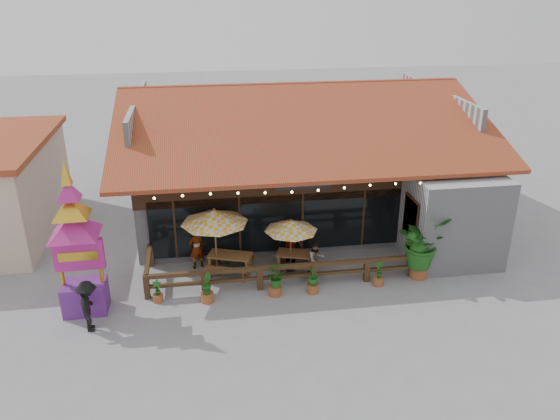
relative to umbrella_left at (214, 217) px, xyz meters
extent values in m
plane|color=gray|center=(3.99, -0.94, -2.34)|extent=(100.00, 100.00, 0.00)
cube|color=#A7A7AC|center=(3.99, 6.06, -0.34)|extent=(14.00, 10.00, 4.00)
cube|color=#321E10|center=(2.49, 0.98, 0.86)|extent=(11.00, 0.16, 1.60)
cube|color=black|center=(2.49, 0.96, -0.84)|extent=(10.00, 0.12, 2.40)
cube|color=#FFC272|center=(2.49, 1.16, -0.84)|extent=(9.80, 0.05, 2.20)
cube|color=#A7A7AC|center=(9.24, -0.29, -0.54)|extent=(3.50, 2.70, 3.60)
cube|color=red|center=(7.43, -0.44, -0.34)|extent=(0.06, 1.20, 1.50)
cube|color=#321E10|center=(7.42, -0.44, -0.34)|extent=(0.04, 1.34, 1.64)
cube|color=#964521|center=(3.99, 2.56, 2.56)|extent=(15.50, 7.05, 2.37)
cube|color=#964521|center=(3.99, 9.56, 2.56)|extent=(15.50, 7.05, 2.37)
cube|color=#964521|center=(3.99, 6.06, 3.68)|extent=(15.50, 0.30, 0.12)
cube|color=#A7A7AC|center=(-3.01, 6.06, 2.36)|extent=(0.20, 9.00, 1.80)
cube|color=#A7A7AC|center=(10.99, 6.06, 2.36)|extent=(0.20, 9.00, 1.80)
cube|color=black|center=(3.49, 0.86, 0.86)|extent=(2.20, 0.10, 0.55)
cube|color=silver|center=(3.49, 0.80, 0.86)|extent=(1.80, 0.02, 0.25)
cube|color=#321E10|center=(-1.51, 0.92, -0.84)|extent=(0.08, 0.08, 2.40)
cube|color=#321E10|center=(0.99, 0.92, -0.84)|extent=(0.08, 0.08, 2.40)
cube|color=#321E10|center=(3.49, 0.92, -0.84)|extent=(0.08, 0.08, 2.40)
cube|color=#321E10|center=(5.99, 0.92, -0.84)|extent=(0.08, 0.08, 2.40)
sphere|color=#FFE58C|center=(-2.01, -0.86, 1.21)|extent=(0.09, 0.09, 0.09)
sphere|color=#FFE58C|center=(-1.06, -0.86, 1.24)|extent=(0.09, 0.09, 0.09)
sphere|color=#FFE58C|center=(-0.11, -0.86, 1.25)|extent=(0.09, 0.09, 0.09)
sphere|color=#FFE58C|center=(0.84, -0.86, 1.23)|extent=(0.09, 0.09, 0.09)
sphere|color=#FFE58C|center=(1.79, -0.86, 1.18)|extent=(0.09, 0.09, 0.09)
sphere|color=#FFE58C|center=(2.74, -0.86, 1.16)|extent=(0.09, 0.09, 0.09)
sphere|color=#FFE58C|center=(3.69, -0.86, 1.17)|extent=(0.09, 0.09, 0.09)
sphere|color=#FFE58C|center=(4.64, -0.86, 1.21)|extent=(0.09, 0.09, 0.09)
sphere|color=#FFE58C|center=(5.59, -0.86, 1.25)|extent=(0.09, 0.09, 0.09)
sphere|color=#FFE58C|center=(6.54, -0.86, 1.25)|extent=(0.09, 0.09, 0.09)
sphere|color=#FFE58C|center=(7.49, -0.86, 1.23)|extent=(0.09, 0.09, 0.09)
cube|color=#442D18|center=(-2.51, -1.44, -1.89)|extent=(0.20, 0.20, 0.90)
cube|color=#442D18|center=(-0.51, -1.44, -1.89)|extent=(0.20, 0.20, 0.90)
cube|color=#442D18|center=(1.49, -1.44, -1.89)|extent=(0.20, 0.20, 0.90)
cube|color=#442D18|center=(3.49, -1.44, -1.89)|extent=(0.20, 0.20, 0.90)
cube|color=#442D18|center=(5.49, -1.44, -1.89)|extent=(0.20, 0.20, 0.90)
cube|color=#442D18|center=(7.29, -1.44, -1.89)|extent=(0.20, 0.20, 0.90)
cube|color=#442D18|center=(2.39, -1.44, -1.49)|extent=(9.80, 0.16, 0.14)
cube|color=#442D18|center=(2.39, -1.44, -1.89)|extent=(9.80, 0.12, 0.12)
cube|color=#442D18|center=(-2.51, -0.19, -1.49)|extent=(0.16, 2.50, 0.14)
cube|color=#442D18|center=(-2.51, 0.96, -1.89)|extent=(0.20, 0.20, 0.90)
cylinder|color=brown|center=(0.00, 0.00, -1.08)|extent=(0.07, 0.07, 2.52)
cone|color=gold|center=(0.00, 0.00, 0.01)|extent=(2.78, 2.78, 0.49)
sphere|color=brown|center=(0.00, 0.00, 0.29)|extent=(0.11, 0.11, 0.11)
cylinder|color=black|center=(0.00, 0.00, -2.31)|extent=(0.48, 0.48, 0.07)
cylinder|color=brown|center=(2.83, -0.21, -1.33)|extent=(0.05, 0.05, 2.03)
cone|color=gold|center=(2.83, -0.21, -0.45)|extent=(2.08, 2.08, 0.40)
sphere|color=brown|center=(2.83, -0.21, -0.23)|extent=(0.09, 0.09, 0.09)
cylinder|color=black|center=(2.83, -0.21, -2.32)|extent=(0.39, 0.39, 0.05)
cube|color=brown|center=(0.52, -0.08, -1.59)|extent=(1.80, 1.29, 0.06)
cube|color=brown|center=(-0.16, 0.17, -1.97)|extent=(0.32, 0.70, 0.76)
cube|color=brown|center=(1.19, -0.32, -1.97)|extent=(0.32, 0.70, 0.76)
cube|color=brown|center=(0.32, -0.61, -1.89)|extent=(1.64, 0.83, 0.05)
cube|color=brown|center=(0.71, 0.45, -1.89)|extent=(1.64, 0.83, 0.05)
cube|color=brown|center=(3.09, -0.29, -1.61)|extent=(1.73, 1.17, 0.06)
cube|color=brown|center=(2.43, -0.09, -1.98)|extent=(0.28, 0.68, 0.73)
cube|color=brown|center=(3.75, -0.49, -1.98)|extent=(0.28, 0.68, 0.73)
cube|color=brown|center=(2.93, -0.81, -1.91)|extent=(1.59, 0.73, 0.05)
cube|color=brown|center=(3.25, 0.23, -1.91)|extent=(1.59, 0.73, 0.05)
cube|color=#61227F|center=(-4.49, -1.91, -1.81)|extent=(1.43, 1.08, 1.07)
cube|color=#AC1F79|center=(-4.49, -1.91, -0.21)|extent=(1.60, 0.24, 1.07)
cube|color=gold|center=(-4.49, -2.04, -0.21)|extent=(1.24, 0.04, 0.31)
cylinder|color=gold|center=(-5.12, -1.91, -0.39)|extent=(0.14, 0.14, 1.78)
cylinder|color=gold|center=(-3.87, -1.91, -0.39)|extent=(0.14, 0.14, 1.78)
pyramid|color=#AC1F79|center=(-4.49, -1.91, 1.21)|extent=(2.16, 2.16, 0.71)
pyramid|color=gold|center=(-4.49, -1.91, 1.79)|extent=(1.53, 1.53, 0.62)
pyramid|color=#AC1F79|center=(-4.49, -1.91, 2.36)|extent=(0.99, 0.99, 0.62)
pyramid|color=gold|center=(-4.49, -1.91, 3.03)|extent=(0.45, 0.45, 0.80)
cylinder|color=brown|center=(7.51, -1.46, -2.10)|extent=(0.66, 0.66, 0.48)
imported|color=#1E5C1A|center=(7.51, -1.46, -0.88)|extent=(2.29, 2.20, 1.97)
sphere|color=#1E5C1A|center=(7.67, -1.57, -1.25)|extent=(0.66, 0.66, 0.66)
sphere|color=#1E5C1A|center=(7.37, -1.31, -1.03)|extent=(0.57, 0.57, 0.57)
imported|color=#321E10|center=(-0.73, 0.52, -1.50)|extent=(0.73, 0.61, 1.69)
imported|color=#321E10|center=(3.68, -0.84, -1.62)|extent=(0.85, 0.75, 1.46)
imported|color=#321E10|center=(2.94, 0.45, -1.54)|extent=(1.00, 0.84, 1.60)
imported|color=black|center=(-4.16, -3.08, -1.47)|extent=(0.80, 1.20, 1.74)
cylinder|color=brown|center=(-2.13, -1.73, -2.21)|extent=(0.35, 0.35, 0.28)
imported|color=#1E5C1A|center=(-2.13, -1.73, -1.78)|extent=(0.31, 0.22, 0.57)
cylinder|color=brown|center=(-0.43, -1.99, -2.17)|extent=(0.45, 0.45, 0.36)
imported|color=#1E5C1A|center=(-0.43, -1.99, -1.62)|extent=(0.33, 0.41, 0.74)
cylinder|color=brown|center=(1.97, -1.93, -2.16)|extent=(0.45, 0.45, 0.36)
imported|color=#1E5C1A|center=(1.97, -1.93, -1.61)|extent=(0.89, 0.89, 0.75)
cylinder|color=brown|center=(3.35, -1.95, -2.18)|extent=(0.41, 0.41, 0.33)
imported|color=#1E5C1A|center=(3.35, -1.95, -1.67)|extent=(0.54, 0.54, 0.68)
cylinder|color=brown|center=(5.83, -1.81, -2.18)|extent=(0.40, 0.40, 0.32)
imported|color=#1E5C1A|center=(5.83, -1.81, -1.70)|extent=(0.34, 0.41, 0.66)
camera|label=1|loc=(-0.36, -18.49, 8.12)|focal=35.00mm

